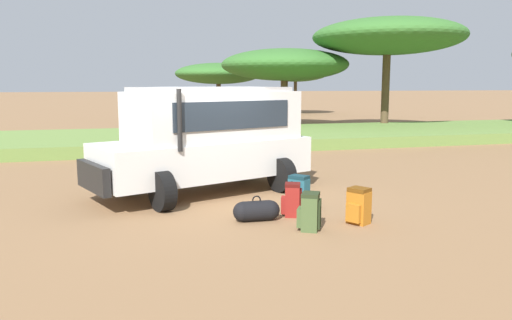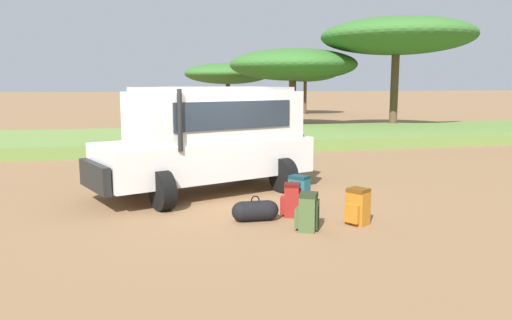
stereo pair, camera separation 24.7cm
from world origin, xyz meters
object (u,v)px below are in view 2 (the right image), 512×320
at_px(acacia_tree_left_mid, 293,65).
at_px(acacia_tree_centre_back, 396,37).
at_px(acacia_tree_right_mid, 305,73).
at_px(safari_vehicle, 210,137).
at_px(backpack_beside_front_wheel, 291,200).
at_px(backpack_cluster_center, 357,207).
at_px(acacia_tree_far_left, 228,74).
at_px(duffel_bag_low_black_case, 255,211).
at_px(backpack_outermost, 308,212).
at_px(backpack_near_rear_wheel, 300,192).

bearing_deg(acacia_tree_left_mid, acacia_tree_centre_back, -34.19).
bearing_deg(acacia_tree_right_mid, safari_vehicle, -113.39).
bearing_deg(acacia_tree_right_mid, backpack_beside_front_wheel, -109.79).
distance_m(backpack_cluster_center, acacia_tree_right_mid, 33.77).
bearing_deg(acacia_tree_far_left, duffel_bag_low_black_case, -99.63).
xyz_separation_m(backpack_cluster_center, backpack_outermost, (-1.00, -0.15, 0.00)).
relative_size(backpack_cluster_center, backpack_outermost, 1.00).
xyz_separation_m(backpack_beside_front_wheel, acacia_tree_left_mid, (5.96, 18.36, 3.25)).
xyz_separation_m(backpack_near_rear_wheel, backpack_outermost, (-0.42, -1.66, 0.01)).
bearing_deg(safari_vehicle, acacia_tree_right_mid, 66.61).
xyz_separation_m(backpack_cluster_center, duffel_bag_low_black_case, (-1.73, 0.66, -0.13)).
bearing_deg(acacia_tree_centre_back, backpack_cluster_center, -120.90).
height_order(acacia_tree_left_mid, acacia_tree_right_mid, acacia_tree_left_mid).
relative_size(duffel_bag_low_black_case, acacia_tree_centre_back, 0.11).
relative_size(backpack_outermost, acacia_tree_far_left, 0.09).
height_order(backpack_outermost, acacia_tree_left_mid, acacia_tree_left_mid).
bearing_deg(acacia_tree_centre_back, acacia_tree_right_mid, 87.64).
height_order(backpack_cluster_center, acacia_tree_left_mid, acacia_tree_left_mid).
xyz_separation_m(backpack_near_rear_wheel, acacia_tree_centre_back, (10.17, 14.52, 4.62)).
distance_m(backpack_cluster_center, acacia_tree_left_mid, 20.06).
xyz_separation_m(backpack_beside_front_wheel, acacia_tree_right_mid, (11.24, 31.23, 3.14)).
bearing_deg(backpack_outermost, backpack_beside_front_wheel, 89.41).
relative_size(backpack_cluster_center, backpack_near_rear_wheel, 1.02).
height_order(backpack_beside_front_wheel, backpack_outermost, backpack_outermost).
bearing_deg(acacia_tree_far_left, acacia_tree_left_mid, -78.20).
height_order(safari_vehicle, acacia_tree_left_mid, acacia_tree_left_mid).
height_order(safari_vehicle, backpack_cluster_center, safari_vehicle).
xyz_separation_m(backpack_cluster_center, acacia_tree_left_mid, (4.96, 19.16, 3.25)).
bearing_deg(backpack_cluster_center, acacia_tree_far_left, 84.00).
xyz_separation_m(backpack_beside_front_wheel, acacia_tree_centre_back, (10.58, 15.22, 4.63)).
distance_m(acacia_tree_far_left, acacia_tree_right_mid, 8.04).
relative_size(backpack_beside_front_wheel, acacia_tree_right_mid, 0.11).
relative_size(safari_vehicle, backpack_beside_front_wheel, 8.42).
height_order(backpack_outermost, duffel_bag_low_black_case, backpack_outermost).
height_order(acacia_tree_left_mid, acacia_tree_centre_back, acacia_tree_centre_back).
bearing_deg(acacia_tree_far_left, acacia_tree_right_mid, 25.61).
xyz_separation_m(backpack_cluster_center, backpack_near_rear_wheel, (-0.59, 1.50, -0.01)).
distance_m(acacia_tree_left_mid, acacia_tree_centre_back, 5.76).
bearing_deg(acacia_tree_left_mid, backpack_beside_front_wheel, -107.97).
distance_m(backpack_near_rear_wheel, acacia_tree_centre_back, 18.32).
height_order(backpack_outermost, acacia_tree_far_left, acacia_tree_far_left).
bearing_deg(safari_vehicle, backpack_cluster_center, -57.05).
distance_m(backpack_near_rear_wheel, backpack_outermost, 1.71).
height_order(backpack_beside_front_wheel, backpack_cluster_center, backpack_cluster_center).
height_order(backpack_beside_front_wheel, acacia_tree_right_mid, acacia_tree_right_mid).
bearing_deg(backpack_beside_front_wheel, acacia_tree_left_mid, 72.03).
bearing_deg(safari_vehicle, acacia_tree_centre_back, 47.18).
relative_size(backpack_cluster_center, acacia_tree_left_mid, 0.09).
height_order(backpack_beside_front_wheel, acacia_tree_left_mid, acacia_tree_left_mid).
relative_size(safari_vehicle, backpack_near_rear_wheel, 8.34).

